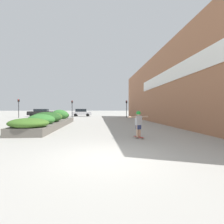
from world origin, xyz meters
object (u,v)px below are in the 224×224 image
Objects in this scene: skateboard at (138,137)px; car_leftmost at (82,112)px; traffic_light_far_left at (19,105)px; traffic_light_left at (72,106)px; traffic_light_right at (127,106)px; skateboarder at (138,121)px; car_center_left at (158,113)px; car_center_right at (41,113)px.

car_leftmost is at bearing 74.75° from skateboard.
traffic_light_far_left reaches higher than car_leftmost.
traffic_light_right is at bearing -2.65° from traffic_light_left.
skateboarder is 24.39m from traffic_light_left.
traffic_light_right is at bearing 0.37° from traffic_light_far_left.
car_center_left is 1.41× the size of traffic_light_far_left.
traffic_light_right is at bearing 55.76° from skateboard.
skateboarder is 27.86m from traffic_light_far_left.
car_center_right is (-24.58, -1.35, 0.06)m from car_center_left.
traffic_light_left is 9.19m from traffic_light_far_left.
traffic_light_left is 10.03m from traffic_light_right.
traffic_light_left reaches higher than skateboarder.
car_center_left is 24.62m from car_center_right.
skateboard is 29.91m from car_center_right.
car_center_left is 9.52m from traffic_light_right.
traffic_light_far_left reaches higher than traffic_light_right.
car_center_right is at bearing -79.25° from car_leftmost.
skateboard is 0.22× the size of traffic_light_far_left.
skateboarder is at bearing -73.81° from traffic_light_left.
car_center_right is (-13.45, 26.70, 0.76)m from skateboard.
car_leftmost is 8.12m from car_center_right.
traffic_light_right is at bearing 58.69° from car_leftmost.
skateboarder is at bearing 10.98° from car_leftmost.
car_center_left is at bearing 89.43° from car_leftmost.
traffic_light_right is 0.96× the size of traffic_light_far_left.
car_leftmost is (-5.48, 28.22, 0.74)m from skateboard.
car_center_right is (-7.98, -1.51, 0.02)m from car_leftmost.
skateboard is at bearing -55.01° from traffic_light_far_left.
traffic_light_left is at bearing 79.96° from skateboard.
skateboarder is (-0.00, -0.00, 0.85)m from skateboard.
car_leftmost is 16.60m from car_center_left.
car_center_right is at bearing 57.30° from traffic_light_far_left.
skateboarder reaches higher than skateboard.
car_leftmost reaches higher than car_center_right.
car_leftmost is 11.88m from traffic_light_far_left.
skateboard is 28.75m from car_leftmost.
traffic_light_far_left is (-27.09, -5.25, 1.45)m from car_center_left.
skateboard is at bearing 37.21° from skateboarder.
skateboarder is at bearing 158.36° from car_center_left.
skateboard is 24.44m from traffic_light_left.
car_leftmost is 1.31× the size of traffic_light_left.
traffic_light_left is 0.95× the size of traffic_light_far_left.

